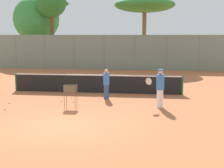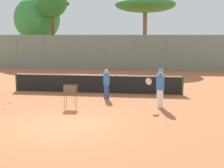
{
  "view_description": "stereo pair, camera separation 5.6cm",
  "coord_description": "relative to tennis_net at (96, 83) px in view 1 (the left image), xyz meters",
  "views": [
    {
      "loc": [
        3.28,
        -10.91,
        3.34
      ],
      "look_at": [
        1.31,
        3.92,
        1.0
      ],
      "focal_mm": 50.0,
      "sensor_mm": 36.0,
      "label": 1
    },
    {
      "loc": [
        3.33,
        -10.9,
        3.34
      ],
      "look_at": [
        1.31,
        3.92,
        1.0
      ],
      "focal_mm": 50.0,
      "sensor_mm": 36.0,
      "label": 2
    }
  ],
  "objects": [
    {
      "name": "tennis_ball_0",
      "position": [
        -1.31,
        -2.69,
        -0.53
      ],
      "size": [
        0.07,
        0.07,
        0.07
      ],
      "primitive_type": "sphere",
      "color": "#D1E54C",
      "rests_on": "ground_plane"
    },
    {
      "name": "player_white_outfit",
      "position": [
        0.84,
        -1.59,
        0.26
      ],
      "size": [
        0.33,
        0.87,
        1.58
      ],
      "rotation": [
        0.0,
        0.0,
        1.74
      ],
      "color": "#334C8C",
      "rests_on": "ground_plane"
    },
    {
      "name": "tree_3",
      "position": [
        2.3,
        14.72,
        5.76
      ],
      "size": [
        6.11,
        6.11,
        7.15
      ],
      "color": "brown",
      "rests_on": "ground_plane"
    },
    {
      "name": "ball_cart",
      "position": [
        -0.52,
        -3.8,
        0.25
      ],
      "size": [
        0.56,
        0.41,
        1.04
      ],
      "color": "brown",
      "rests_on": "ground_plane"
    },
    {
      "name": "tree_1",
      "position": [
        -9.92,
        16.74,
        4.57
      ],
      "size": [
        5.13,
        5.13,
        7.71
      ],
      "color": "brown",
      "rests_on": "ground_plane"
    },
    {
      "name": "tennis_ball_6",
      "position": [
        -0.68,
        -2.75,
        -0.53
      ],
      "size": [
        0.07,
        0.07,
        0.07
      ],
      "primitive_type": "sphere",
      "color": "#D1E54C",
      "rests_on": "ground_plane"
    },
    {
      "name": "tennis_ball_5",
      "position": [
        -3.32,
        -4.75,
        -0.53
      ],
      "size": [
        0.07,
        0.07,
        0.07
      ],
      "primitive_type": "sphere",
      "color": "#D1E54C",
      "rests_on": "ground_plane"
    },
    {
      "name": "tennis_ball_3",
      "position": [
        -3.74,
        -3.46,
        -0.53
      ],
      "size": [
        0.07,
        0.07,
        0.07
      ],
      "primitive_type": "sphere",
      "color": "#D1E54C",
      "rests_on": "ground_plane"
    },
    {
      "name": "tennis_ball_1",
      "position": [
        0.4,
        -1.33,
        -0.53
      ],
      "size": [
        0.07,
        0.07,
        0.07
      ],
      "primitive_type": "sphere",
      "color": "#D1E54C",
      "rests_on": "ground_plane"
    },
    {
      "name": "player_red_cap",
      "position": [
        3.61,
        -3.29,
        0.37
      ],
      "size": [
        0.91,
        0.38,
        1.79
      ],
      "rotation": [
        0.0,
        0.0,
        3.39
      ],
      "color": "white",
      "rests_on": "ground_plane"
    },
    {
      "name": "ground_plane",
      "position": [
        0.0,
        -6.82,
        -0.56
      ],
      "size": [
        80.0,
        80.0,
        0.0
      ],
      "primitive_type": "plane",
      "color": "#B7663D"
    },
    {
      "name": "back_fence",
      "position": [
        -0.0,
        12.45,
        1.13
      ],
      "size": [
        27.28,
        0.08,
        3.38
      ],
      "color": "gray",
      "rests_on": "ground_plane"
    },
    {
      "name": "tree_0",
      "position": [
        -7.38,
        14.5,
        6.08
      ],
      "size": [
        3.15,
        3.15,
        8.33
      ],
      "color": "brown",
      "rests_on": "ground_plane"
    },
    {
      "name": "tree_2",
      "position": [
        -8.07,
        16.65,
        6.09
      ],
      "size": [
        3.82,
        3.82,
        7.32
      ],
      "color": "brown",
      "rests_on": "ground_plane"
    },
    {
      "name": "tennis_ball_4",
      "position": [
        -1.02,
        -1.78,
        -0.53
      ],
      "size": [
        0.07,
        0.07,
        0.07
      ],
      "primitive_type": "sphere",
      "color": "#D1E54C",
      "rests_on": "ground_plane"
    },
    {
      "name": "tennis_net",
      "position": [
        0.0,
        0.0,
        0.0
      ],
      "size": [
        9.98,
        0.1,
        1.07
      ],
      "color": "#26592D",
      "rests_on": "ground_plane"
    },
    {
      "name": "parked_car",
      "position": [
        -1.99,
        17.02,
        0.1
      ],
      "size": [
        4.2,
        1.7,
        1.6
      ],
      "color": "#B2B7BC",
      "rests_on": "ground_plane"
    },
    {
      "name": "tennis_ball_2",
      "position": [
        -0.21,
        -0.73,
        -0.53
      ],
      "size": [
        0.07,
        0.07,
        0.07
      ],
      "primitive_type": "sphere",
      "color": "#D1E54C",
      "rests_on": "ground_plane"
    }
  ]
}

